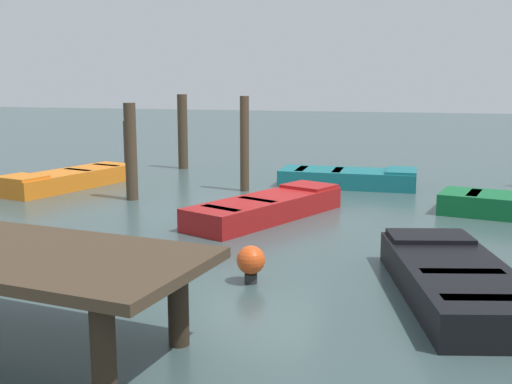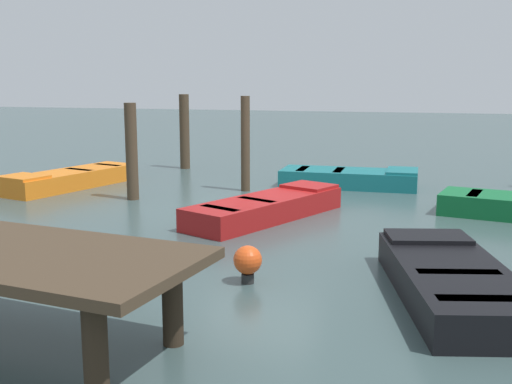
% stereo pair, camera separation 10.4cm
% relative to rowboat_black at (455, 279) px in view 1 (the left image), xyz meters
% --- Properties ---
extents(ground_plane, '(80.00, 80.00, 0.00)m').
position_rel_rowboat_black_xyz_m(ground_plane, '(3.63, -4.15, -0.22)').
color(ground_plane, '#384C4C').
extents(rowboat_black, '(1.94, 3.31, 0.46)m').
position_rel_rowboat_black_xyz_m(rowboat_black, '(0.00, 0.00, 0.00)').
color(rowboat_black, black).
rests_on(rowboat_black, ground_plane).
extents(rowboat_teal, '(3.23, 1.32, 0.46)m').
position_rel_rowboat_black_xyz_m(rowboat_teal, '(2.25, -7.35, -0.00)').
color(rowboat_teal, '#14666B').
rests_on(rowboat_teal, ground_plane).
extents(rowboat_orange, '(1.84, 3.65, 0.46)m').
position_rel_rowboat_black_xyz_m(rowboat_orange, '(8.59, -5.33, -0.00)').
color(rowboat_orange, orange).
rests_on(rowboat_orange, ground_plane).
extents(rowboat_red, '(2.30, 3.64, 0.46)m').
position_rel_rowboat_black_xyz_m(rowboat_red, '(3.20, -3.45, -0.00)').
color(rowboat_red, maroon).
rests_on(rowboat_red, ground_plane).
extents(mooring_piling_mid_right, '(0.28, 0.28, 2.12)m').
position_rel_rowboat_black_xyz_m(mooring_piling_mid_right, '(7.27, -9.12, 0.85)').
color(mooring_piling_mid_right, '#423323').
rests_on(mooring_piling_mid_right, ground_plane).
extents(mooring_piling_mid_left, '(0.21, 0.21, 2.16)m').
position_rel_rowboat_black_xyz_m(mooring_piling_mid_left, '(4.47, -6.10, 0.87)').
color(mooring_piling_mid_left, '#423323').
rests_on(mooring_piling_mid_left, ground_plane).
extents(mooring_piling_near_right, '(0.18, 0.18, 1.39)m').
position_rel_rowboat_black_xyz_m(mooring_piling_near_right, '(8.66, -8.37, 0.48)').
color(mooring_piling_near_right, '#423323').
rests_on(mooring_piling_near_right, ground_plane).
extents(mooring_piling_far_right, '(0.25, 0.25, 2.05)m').
position_rel_rowboat_black_xyz_m(mooring_piling_far_right, '(6.45, -4.40, 0.81)').
color(mooring_piling_far_right, '#423323').
rests_on(mooring_piling_far_right, ground_plane).
extents(marker_buoy, '(0.36, 0.36, 0.48)m').
position_rel_rowboat_black_xyz_m(marker_buoy, '(2.43, 0.18, 0.07)').
color(marker_buoy, '#262626').
rests_on(marker_buoy, ground_plane).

